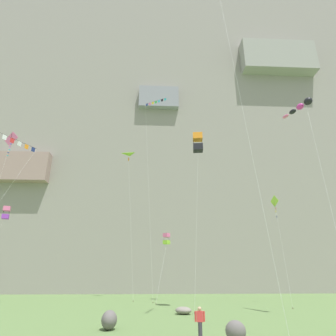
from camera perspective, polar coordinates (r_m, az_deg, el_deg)
cliff_face at (r=76.16m, az=-2.05°, el=6.14°), size 180.00×29.64×74.48m
boulder_near_cliff_base at (r=20.97m, az=-11.63°, el=-27.51°), size 1.08×1.56×1.13m
boulder_foreground_right at (r=28.10m, az=3.07°, el=-26.46°), size 1.98×1.99×0.61m
boulder_mid_field at (r=17.56m, az=13.32°, el=-29.04°), size 1.30×1.22×1.03m
spectator_watching_left at (r=17.79m, az=6.38°, el=-28.13°), size 0.57×0.25×1.61m
kite_diamond_mid_right at (r=39.46m, az=20.53°, el=-6.80°), size 1.59×4.93×13.00m
kite_banner_low_right at (r=48.46m, az=-2.60°, el=10.62°), size 3.64×4.70×31.02m
kite_box_low_left at (r=45.11m, az=-29.54°, el=-7.76°), size 2.22×3.92×11.99m
kite_banner_mid_center at (r=38.74m, az=-28.81°, el=4.18°), size 3.59×8.00×18.57m
kite_box_high_right at (r=41.80m, az=-0.31°, el=-13.93°), size 2.01×5.54×8.76m
kite_delta_far_left at (r=47.87m, az=-7.68°, el=1.32°), size 2.77×4.95×21.33m
kite_windsock_low_center at (r=31.63m, az=24.93°, el=11.05°), size 3.59×8.64×19.21m
kite_box_upper_left at (r=33.48m, az=5.95°, el=5.04°), size 1.84×2.49×18.71m
kite_diamond_high_left at (r=51.83m, az=-28.85°, el=4.61°), size 2.50×5.40×24.66m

